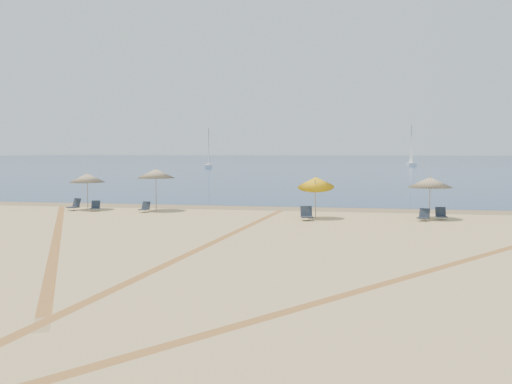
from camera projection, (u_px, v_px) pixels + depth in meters
ground at (91, 313)px, 12.87m from camera, size 160.00×160.00×0.00m
ocean at (350, 159)px, 233.40m from camera, size 500.00×500.00×0.00m
wet_sand at (268, 208)px, 36.39m from camera, size 500.00×500.00×0.00m
umbrella_1 at (87, 178)px, 35.22m from camera, size 2.15×2.15×2.30m
umbrella_2 at (156, 173)px, 34.56m from camera, size 2.30×2.30×2.60m
umbrella_3 at (316, 182)px, 30.59m from camera, size 1.95×2.03×2.46m
umbrella_4 at (430, 182)px, 30.48m from camera, size 2.33×2.33×2.29m
chair_2 at (75, 205)px, 34.97m from camera, size 0.84×0.89×0.73m
chair_3 at (95, 207)px, 34.50m from camera, size 0.62×0.69×0.63m
chair_4 at (145, 208)px, 33.90m from camera, size 0.62×0.69×0.63m
chair_5 at (307, 214)px, 29.94m from camera, size 0.77×0.84×0.74m
chair_6 at (424, 215)px, 29.73m from camera, size 0.72×0.78×0.64m
chair_7 at (441, 214)px, 30.27m from camera, size 0.59×0.68×0.65m
sailboat_0 at (209, 156)px, 124.21m from camera, size 2.81×5.83×8.41m
sailboat_2 at (411, 153)px, 138.80m from camera, size 2.11×6.64×9.75m
tire_tracks at (213, 247)px, 21.76m from camera, size 54.66×44.09×0.00m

